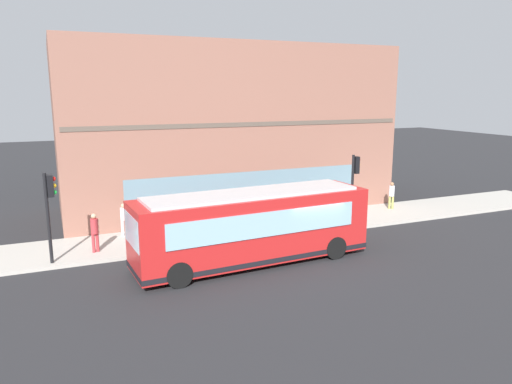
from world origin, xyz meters
The scene contains 11 objects.
ground centered at (0.00, 0.00, 0.00)m, with size 120.00×120.00×0.00m, color #262628.
sidewalk_curb centered at (4.55, 0.00, 0.07)m, with size 3.90×40.00×0.15m, color #B2ADA3.
building_corner centered at (10.28, 0.00, 4.89)m, with size 7.60×19.46×9.79m.
city_bus_nearside centered at (0.17, 2.49, 1.55)m, with size 3.13×10.17×3.07m.
traffic_light_near_corner centered at (3.27, -4.67, 2.75)m, with size 0.32×0.49×3.73m.
traffic_light_down_block centered at (3.05, 10.17, 2.79)m, with size 0.32×0.49×3.79m.
fire_hydrant centered at (4.51, -4.51, 0.51)m, with size 0.35×0.35×0.74m.
pedestrian_near_hydrant centered at (3.78, 8.49, 1.16)m, with size 0.32×0.32×1.75m.
pedestrian_by_light_pole centered at (5.17, -8.71, 1.09)m, with size 0.32×0.32×1.64m.
pedestrian_walking_along_curb centered at (4.60, -3.42, 1.16)m, with size 0.32×0.32×1.75m.
pedestrian_near_building_entrance centered at (5.81, 6.96, 1.08)m, with size 0.32×0.32×1.63m.
Camera 1 is at (-17.71, 9.99, 7.09)m, focal length 33.83 mm.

